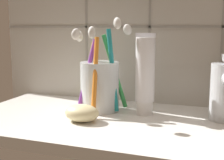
# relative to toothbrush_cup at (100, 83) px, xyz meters

# --- Properties ---
(sink_counter) EXTENTS (0.60, 0.30, 0.02)m
(sink_counter) POSITION_rel_toothbrush_cup_xyz_m (0.06, -0.05, -0.07)
(sink_counter) COLOR silver
(sink_counter) RESTS_ON ground
(toothbrush_cup) EXTENTS (0.13, 0.12, 0.19)m
(toothbrush_cup) POSITION_rel_toothbrush_cup_xyz_m (0.00, 0.00, 0.00)
(toothbrush_cup) COLOR silver
(toothbrush_cup) RESTS_ON sink_counter
(toothpaste_tube) EXTENTS (0.04, 0.04, 0.16)m
(toothpaste_tube) POSITION_rel_toothbrush_cup_xyz_m (0.09, 0.00, 0.02)
(toothpaste_tube) COLOR white
(toothpaste_tube) RESTS_ON sink_counter
(soap_bar) EXTENTS (0.06, 0.05, 0.03)m
(soap_bar) POSITION_rel_toothbrush_cup_xyz_m (-0.00, -0.08, -0.04)
(soap_bar) COLOR beige
(soap_bar) RESTS_ON sink_counter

